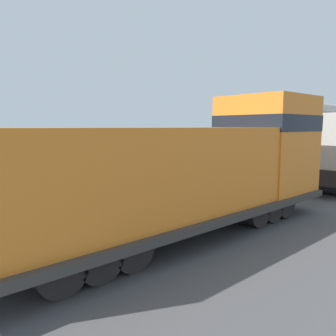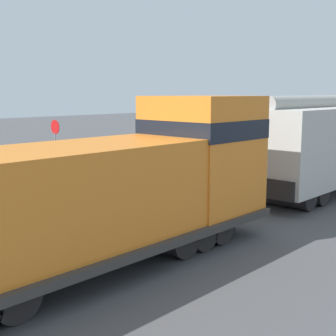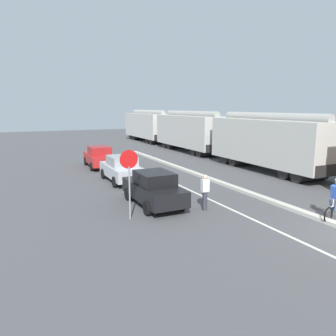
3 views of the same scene
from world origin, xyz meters
TOP-DOWN VIEW (x-y plane):
  - median_curb at (0.00, 6.00)m, footprint 0.36×36.00m
  - lane_stripe at (-2.40, 6.00)m, footprint 0.14×36.00m
  - hopper_car_lead at (5.45, 10.71)m, footprint 2.90×10.60m
  - hopper_car_middle at (5.45, 22.31)m, footprint 2.90×10.60m
  - hopper_car_trailing at (5.45, 33.91)m, footprint 2.90×10.60m
  - parked_car_black at (-5.32, 6.47)m, footprint 1.84×4.20m
  - parked_car_silver at (-5.17, 11.89)m, footprint 1.84×4.20m
  - parked_car_red at (-5.23, 17.36)m, footprint 1.95×4.26m
  - cyclist at (0.54, 1.37)m, footprint 1.68×0.56m
  - stop_sign at (-6.96, 5.09)m, footprint 0.76×0.08m
  - pedestrian_by_cars at (-3.53, 4.81)m, footprint 0.34×0.22m

SIDE VIEW (x-z plane):
  - lane_stripe at x=-2.40m, z-range 0.00..0.01m
  - median_curb at x=0.00m, z-range 0.00..0.16m
  - parked_car_black at x=-5.32m, z-range 0.01..1.63m
  - parked_car_silver at x=-5.17m, z-range 0.01..1.63m
  - parked_car_red at x=-5.23m, z-range 0.01..1.63m
  - cyclist at x=0.54m, z-range -0.04..1.67m
  - pedestrian_by_cars at x=-3.53m, z-range 0.04..1.66m
  - stop_sign at x=-6.96m, z-range 0.58..3.46m
  - hopper_car_lead at x=5.45m, z-range -0.01..4.17m
  - hopper_car_middle at x=5.45m, z-range -0.01..4.17m
  - hopper_car_trailing at x=5.45m, z-range -0.01..4.17m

